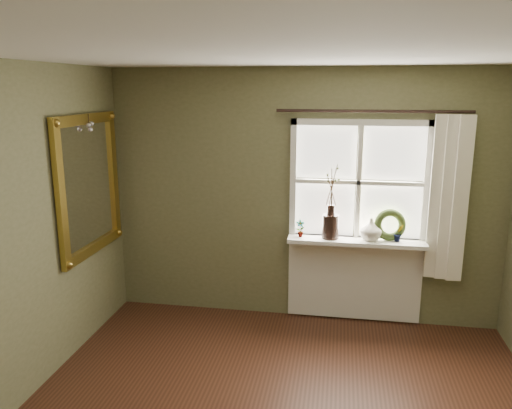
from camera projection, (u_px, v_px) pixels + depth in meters
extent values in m
plane|color=silver|center=(275.00, 49.00, 2.65)|extent=(4.50, 4.50, 0.00)
cube|color=#676744|center=(303.00, 196.00, 5.15)|extent=(4.00, 0.10, 2.60)
cube|color=white|center=(356.00, 239.00, 5.08)|extent=(1.36, 0.06, 0.06)
cube|color=white|center=(361.00, 122.00, 4.81)|extent=(1.36, 0.06, 0.06)
cube|color=white|center=(293.00, 180.00, 5.05)|extent=(0.06, 0.06, 1.24)
cube|color=white|center=(427.00, 185.00, 4.84)|extent=(0.06, 0.06, 1.24)
cube|color=white|center=(358.00, 182.00, 4.94)|extent=(1.24, 0.05, 0.04)
cube|color=white|center=(358.00, 182.00, 4.94)|extent=(0.04, 0.05, 1.12)
cube|color=white|center=(326.00, 152.00, 4.95)|extent=(0.59, 0.01, 0.53)
cube|color=white|center=(394.00, 153.00, 4.85)|extent=(0.59, 0.01, 0.53)
cube|color=white|center=(325.00, 209.00, 5.09)|extent=(0.59, 0.01, 0.53)
cube|color=white|center=(390.00, 212.00, 4.98)|extent=(0.59, 0.01, 0.53)
cube|color=white|center=(356.00, 241.00, 4.98)|extent=(1.36, 0.26, 0.04)
cube|color=white|center=(354.00, 279.00, 5.19)|extent=(1.36, 0.04, 0.88)
cylinder|color=black|center=(330.00, 226.00, 4.99)|extent=(0.20, 0.20, 0.24)
imported|color=beige|center=(371.00, 229.00, 4.93)|extent=(0.23, 0.23, 0.22)
torus|color=#3A4C22|center=(390.00, 228.00, 4.93)|extent=(0.34, 0.20, 0.33)
imported|color=#3A4C22|center=(300.00, 228.00, 5.05)|extent=(0.11, 0.09, 0.18)
imported|color=#3A4C22|center=(398.00, 233.00, 4.89)|extent=(0.12, 0.10, 0.17)
cube|color=white|center=(448.00, 199.00, 4.75)|extent=(0.36, 0.12, 1.59)
cylinder|color=black|center=(373.00, 111.00, 4.72)|extent=(1.84, 0.03, 0.03)
cube|color=white|center=(89.00, 185.00, 4.70)|extent=(0.02, 0.92, 1.13)
cube|color=olive|center=(84.00, 119.00, 4.56)|extent=(0.05, 1.11, 0.10)
cube|color=olive|center=(94.00, 247.00, 4.84)|extent=(0.05, 1.11, 0.10)
cube|color=olive|center=(60.00, 196.00, 4.21)|extent=(0.05, 0.10, 1.13)
cube|color=olive|center=(113.00, 176.00, 5.18)|extent=(0.05, 0.10, 1.13)
sphere|color=silver|center=(88.00, 125.00, 4.53)|extent=(0.04, 0.04, 0.04)
sphere|color=silver|center=(90.00, 129.00, 4.57)|extent=(0.04, 0.04, 0.04)
sphere|color=silver|center=(91.00, 124.00, 4.59)|extent=(0.04, 0.04, 0.04)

